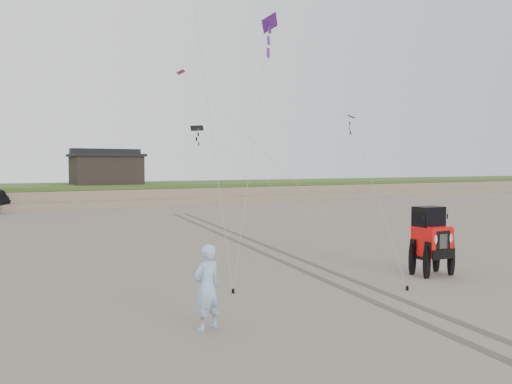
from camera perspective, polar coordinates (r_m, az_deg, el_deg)
ground at (r=14.46m, az=7.85°, el=-10.84°), size 160.00×160.00×0.00m
dune_ridge at (r=49.53m, az=-19.11°, el=-0.21°), size 160.00×14.25×1.73m
cabin at (r=49.35m, az=-16.77°, el=2.62°), size 6.40×5.40×3.35m
jeep at (r=16.77m, az=19.46°, el=-6.05°), size 2.26×4.75×1.73m
man at (r=10.71m, az=-5.62°, el=-10.78°), size 0.75×0.60×1.81m
kite_flock at (r=24.53m, az=-0.74°, el=17.50°), size 6.06×10.95×8.88m
stake_main at (r=13.80m, az=-2.63°, el=-11.24°), size 0.08×0.08×0.12m
stake_aux at (r=14.70m, az=16.90°, el=-10.48°), size 0.08×0.08×0.12m
tire_tracks at (r=22.15m, az=-0.48°, el=-5.96°), size 5.22×29.74×0.01m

